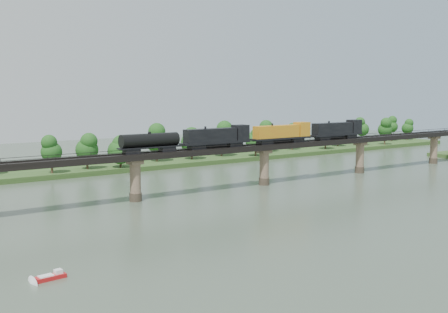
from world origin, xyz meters
TOP-DOWN VIEW (x-y plane):
  - ground at (0.00, 0.00)m, footprint 400.00×400.00m
  - far_bank at (0.00, 85.00)m, footprint 300.00×24.00m
  - bridge at (0.00, 30.00)m, footprint 236.00×30.00m
  - bridge_superstructure at (0.00, 30.00)m, footprint 220.00×4.90m
  - far_treeline at (-8.21, 80.52)m, footprint 289.06×17.54m
  - freight_train at (-1.28, 30.00)m, footprint 83.07×3.24m
  - motorboat at (-75.28, -13.61)m, footprint 4.39×1.95m

SIDE VIEW (x-z plane):
  - ground at x=0.00m, z-range 0.00..0.00m
  - motorboat at x=-75.28m, z-range -0.19..1.00m
  - far_bank at x=0.00m, z-range 0.00..1.60m
  - bridge at x=0.00m, z-range -0.29..11.21m
  - far_treeline at x=-8.21m, z-range 2.03..15.63m
  - bridge_superstructure at x=0.00m, z-range 11.42..12.17m
  - freight_train at x=-1.28m, z-range 11.37..17.09m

